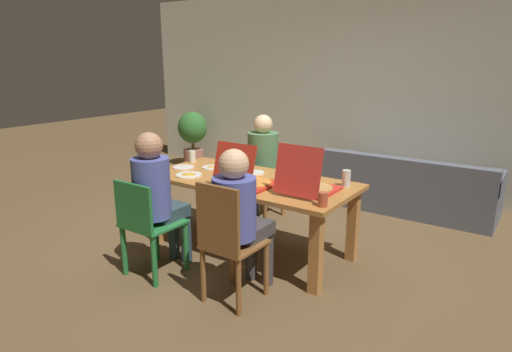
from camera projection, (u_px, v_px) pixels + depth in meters
The scene contains 21 objects.
ground_plane at pixel (250, 250), 4.37m from camera, with size 20.00×20.00×0.00m, color brown.
back_wall at pixel (364, 90), 6.23m from camera, with size 7.91×0.12×2.81m, color beige.
dining_table at pixel (250, 190), 4.21m from camera, with size 2.01×0.94×0.73m.
chair_0 at pixel (227, 240), 3.29m from camera, with size 0.40×0.42×0.97m.
person_0 at pixel (239, 211), 3.37m from camera, with size 0.33×0.55×1.21m.
chair_1 at pixel (267, 178), 5.22m from camera, with size 0.39×0.46×0.89m.
person_1 at pixel (261, 159), 5.05m from camera, with size 0.36×0.51×1.23m.
chair_2 at pixel (147, 225), 3.74m from camera, with size 0.45×0.44×0.87m.
person_2 at pixel (156, 191), 3.78m from camera, with size 0.32×0.51×1.26m.
pizza_box_0 at pixel (309, 185), 3.77m from camera, with size 0.42×0.50×0.43m.
pizza_box_1 at pixel (248, 180), 3.93m from camera, with size 0.41×0.53×0.42m.
plate_0 at pixel (212, 167), 4.60m from camera, with size 0.21×0.21×0.03m.
plate_1 at pixel (183, 167), 4.61m from camera, with size 0.22×0.22×0.01m.
plate_2 at pixel (254, 173), 4.39m from camera, with size 0.21×0.21×0.01m.
plate_3 at pixel (189, 175), 4.30m from camera, with size 0.25×0.25×0.03m.
drinking_glass_0 at pixel (288, 170), 4.30m from camera, with size 0.07×0.07×0.10m, color #E2CB64.
drinking_glass_1 at pixel (346, 178), 3.92m from camera, with size 0.08×0.08×0.15m, color silver.
drinking_glass_2 at pixel (192, 156), 4.84m from camera, with size 0.07×0.07×0.13m, color silver.
drinking_glass_3 at pixel (323, 199), 3.40m from camera, with size 0.08×0.08×0.11m, color #BC4D30.
couch at pixel (407, 189), 5.46m from camera, with size 2.06×0.78×0.71m.
potted_plant at pixel (193, 134), 7.67m from camera, with size 0.50×0.50×0.95m.
Camera 1 is at (2.35, -3.28, 1.84)m, focal length 30.89 mm.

